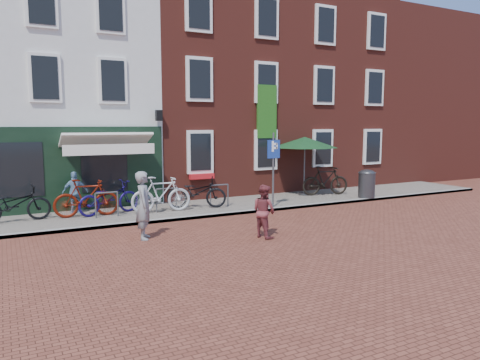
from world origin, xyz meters
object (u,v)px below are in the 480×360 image
parasol (305,140)px  bicycle_2 (109,198)px  parking_sign (273,160)px  bicycle_0 (14,204)px  bicycle_4 (197,192)px  boy (264,211)px  bicycle_5 (325,181)px  bicycle_1 (87,198)px  woman (144,205)px  cafe_person (75,192)px  bicycle_3 (161,194)px  litter_bin (367,182)px

parasol → bicycle_2: bearing=-177.2°
parking_sign → bicycle_0: parking_sign is taller
bicycle_2 → bicycle_4: 3.04m
boy → bicycle_4: (-0.16, 4.47, -0.07)m
parasol → bicycle_5: size_ratio=1.35×
bicycle_1 → woman: bearing=-158.4°
cafe_person → bicycle_1: bearing=106.9°
boy → cafe_person: size_ratio=1.03×
bicycle_4 → bicycle_5: bearing=-62.9°
cafe_person → bicycle_3: (2.62, -1.15, -0.09)m
cafe_person → bicycle_5: bearing=174.8°
parking_sign → bicycle_1: parking_sign is taller
bicycle_2 → bicycle_3: bearing=-119.8°
boy → bicycle_0: 7.70m
bicycle_0 → bicycle_4: size_ratio=1.00×
cafe_person → bicycle_4: size_ratio=0.67×
bicycle_3 → bicycle_5: (7.31, 0.42, 0.00)m
woman → bicycle_3: woman is taller
parking_sign → woman: (-5.29, -1.97, -0.90)m
parking_sign → boy: bearing=-125.3°
bicycle_0 → bicycle_4: same height
parking_sign → bicycle_2: size_ratio=1.27×
bicycle_1 → bicycle_4: bicycle_1 is taller
boy → parasol: bearing=-59.0°
litter_bin → bicycle_3: (-8.40, 0.88, -0.02)m
woman → bicycle_0: 4.64m
boy → bicycle_0: (-6.02, 4.81, -0.07)m
woman → bicycle_1: size_ratio=0.90×
parking_sign → bicycle_1: bearing=167.9°
bicycle_0 → bicycle_3: bearing=-103.0°
cafe_person → bicycle_0: 1.96m
bicycle_2 → bicycle_1: bearing=83.3°
boy → bicycle_5: size_ratio=0.71×
boy → bicycle_1: boy is taller
boy → bicycle_1: 6.07m
parasol → bicycle_4: bearing=-172.7°
bicycle_4 → litter_bin: bearing=-73.8°
cafe_person → bicycle_1: 0.80m
bicycle_1 → bicycle_5: same height
bicycle_4 → bicycle_5: 5.93m
bicycle_2 → boy: bearing=-159.4°
woman → bicycle_4: size_ratio=0.87×
boy → bicycle_0: bearing=36.8°
bicycle_5 → bicycle_1: bearing=103.5°
bicycle_4 → parking_sign: bearing=-89.9°
parking_sign → bicycle_5: parking_sign is taller
cafe_person → bicycle_0: cafe_person is taller
parking_sign → cafe_person: size_ratio=1.90×
cafe_person → bicycle_1: cafe_person is taller
bicycle_4 → bicycle_2: bearing=110.4°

